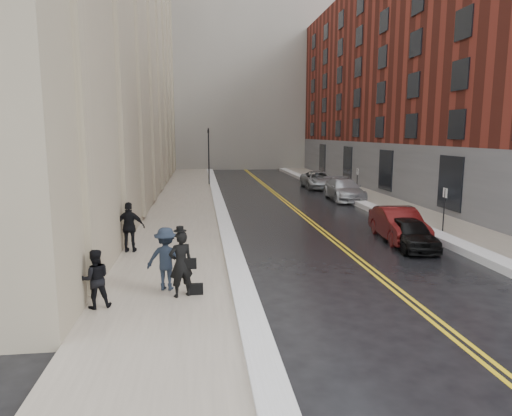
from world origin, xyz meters
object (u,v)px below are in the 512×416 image
object	(u,v)px
car_black	(410,233)
car_silver_near	(344,189)
car_silver_far	(318,180)
pedestrian_a	(95,279)
pedestrian_b	(166,259)
pedestrian_main	(181,264)
pedestrian_c	(130,227)
car_maroon	(399,224)

from	to	relation	value
car_black	car_silver_near	world-z (taller)	car_silver_near
car_silver_far	pedestrian_a	world-z (taller)	pedestrian_a
pedestrian_b	car_silver_far	bearing A→B (deg)	-101.99
car_black	car_silver_near	bearing A→B (deg)	88.48
car_black	pedestrian_b	bearing A→B (deg)	-150.57
car_silver_far	pedestrian_a	bearing A→B (deg)	-114.23
car_silver_near	car_silver_far	size ratio (longest dim) A/B	1.01
car_silver_far	pedestrian_b	distance (m)	27.78
car_black	pedestrian_main	distance (m)	10.51
pedestrian_b	car_black	bearing A→B (deg)	-143.72
car_black	pedestrian_main	size ratio (longest dim) A/B	1.97
pedestrian_a	pedestrian_b	bearing A→B (deg)	-160.54
car_black	car_silver_near	distance (m)	13.86
car_silver_far	pedestrian_a	xyz separation A→B (m)	(-13.00, -26.64, 0.22)
car_black	pedestrian_c	bearing A→B (deg)	-176.01
pedestrian_main	pedestrian_a	world-z (taller)	pedestrian_main
car_black	car_silver_far	world-z (taller)	car_silver_far
pedestrian_a	car_silver_near	bearing A→B (deg)	-139.38
pedestrian_b	pedestrian_c	xyz separation A→B (m)	(-1.72, 4.59, 0.05)
car_silver_near	pedestrian_b	bearing A→B (deg)	-119.72
car_silver_far	pedestrian_c	size ratio (longest dim) A/B	2.66
pedestrian_c	car_silver_far	bearing A→B (deg)	-118.59
pedestrian_main	pedestrian_a	bearing A→B (deg)	-7.65
car_silver_far	pedestrian_b	bearing A→B (deg)	-112.08
car_black	pedestrian_b	xyz separation A→B (m)	(-9.66, -4.38, 0.45)
car_silver_far	pedestrian_b	xyz separation A→B (m)	(-11.24, -25.40, 0.36)
pedestrian_b	pedestrian_c	distance (m)	4.90
car_silver_near	pedestrian_c	xyz separation A→B (m)	(-12.95, -13.57, 0.37)
pedestrian_a	pedestrian_c	world-z (taller)	pedestrian_c
car_silver_far	pedestrian_b	world-z (taller)	pedestrian_b
car_silver_near	pedestrian_main	distance (m)	21.69
car_black	pedestrian_a	distance (m)	12.73
car_silver_far	pedestrian_c	bearing A→B (deg)	-120.11
pedestrian_b	car_silver_near	bearing A→B (deg)	-109.88
car_maroon	pedestrian_a	xyz separation A→B (m)	(-11.56, -7.04, 0.22)
car_maroon	pedestrian_b	bearing A→B (deg)	-144.17
pedestrian_a	pedestrian_b	world-z (taller)	pedestrian_b
car_silver_far	car_maroon	bearing A→B (deg)	-92.42
car_maroon	car_silver_far	world-z (taller)	car_maroon
car_silver_near	pedestrian_c	distance (m)	18.76
car_maroon	car_silver_near	size ratio (longest dim) A/B	0.84
car_silver_far	pedestrian_main	distance (m)	28.20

